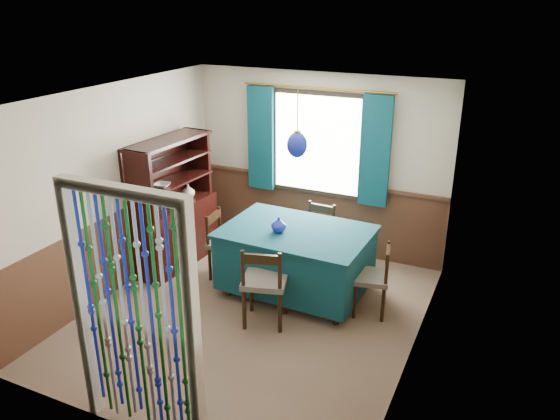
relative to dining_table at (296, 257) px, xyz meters
The scene contains 22 objects.
floor 0.87m from the dining_table, 109.49° to the right, with size 4.00×4.00×0.00m, color brown.
ceiling 2.15m from the dining_table, 109.49° to the right, with size 4.00×4.00×0.00m, color silver.
wall_back 1.54m from the dining_table, 100.46° to the left, with size 3.60×3.60×0.00m, color #BAB098.
wall_front 2.81m from the dining_table, 95.16° to the right, with size 3.60×3.60×0.00m, color #BAB098.
wall_left 2.29m from the dining_table, 161.44° to the right, with size 4.00×4.00×0.00m, color #BAB098.
wall_right 1.87m from the dining_table, 23.76° to the right, with size 4.00×4.00×0.00m, color #BAB098.
wainscot_back 1.32m from the dining_table, 100.58° to the left, with size 3.60×3.60×0.00m, color #4B2C1C.
wainscot_front 2.68m from the dining_table, 95.19° to the right, with size 3.60×3.60×0.00m, color #4B2C1C.
wainscot_left 2.14m from the dining_table, 161.31° to the right, with size 4.00×4.00×0.00m, color #4B2C1C.
wainscot_right 1.69m from the dining_table, 23.97° to the right, with size 4.00×4.00×0.00m, color #4B2C1C.
window 1.68m from the dining_table, 100.86° to the left, with size 1.32×0.12×1.42m, color black.
doorway 2.70m from the dining_table, 95.28° to the right, with size 1.16×0.12×2.18m, color silver, non-canonical shape.
dining_table is the anchor object (origin of this frame).
chair_near 0.77m from the dining_table, 93.26° to the right, with size 0.58×0.56×0.96m.
chair_far 0.76m from the dining_table, 91.90° to the left, with size 0.44×0.43×0.86m.
chair_left 0.99m from the dining_table, behind, with size 0.46×0.48×0.88m.
chair_right 0.98m from the dining_table, ahead, with size 0.47×0.49×0.84m.
sideboard 1.80m from the dining_table, behind, with size 0.54×1.35×1.73m.
pendant_lamp 1.39m from the dining_table, 126.87° to the right, with size 0.23×0.23×0.77m.
vase_table 0.49m from the dining_table, 142.93° to the right, with size 0.16×0.16×0.17m, color navy.
bowl_shelf 1.89m from the dining_table, behind, with size 0.22×0.22×0.05m, color beige.
vase_sideboard 1.83m from the dining_table, 168.95° to the left, with size 0.20×0.20×0.20m, color beige.
Camera 1 is at (2.54, -4.75, 3.43)m, focal length 35.00 mm.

